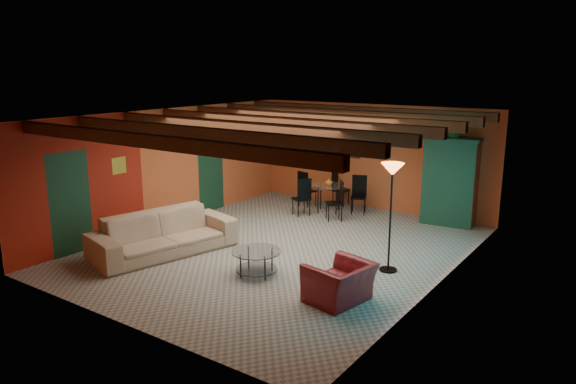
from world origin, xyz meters
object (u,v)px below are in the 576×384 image
Objects in this scene: armchair at (340,283)px; coffee_table at (257,262)px; floor_lamp at (390,218)px; armoire at (451,183)px; vase at (329,171)px; sofa at (164,234)px; potted_plant at (455,130)px; dining_table at (328,193)px.

armchair reaches higher than coffee_table.
coffee_table is at bearing -140.72° from floor_lamp.
armoire reaches higher than coffee_table.
floor_lamp is (0.08, 1.66, 0.68)m from armchair.
armoire is 11.44× the size of vase.
vase is (-2.89, -0.71, 0.06)m from armoire.
vase is (1.08, 4.56, 0.64)m from sofa.
vase is at bearing 104.24° from coffee_table.
armchair is 5.58m from potted_plant.
floor_lamp reaches higher than coffee_table.
armoire is 4.19× the size of potted_plant.
armoire is at bearing 13.81° from vase.
sofa is 5.93× the size of potted_plant.
armoire is at bearing 13.81° from dining_table.
sofa is at bearing -78.41° from armchair.
vase is (-2.97, 2.88, 0.05)m from floor_lamp.
floor_lamp is at bearing -44.07° from dining_table.
armchair is 0.52× the size of dining_table.
dining_table is 3.02m from armoire.
armoire is at bearing 91.35° from floor_lamp.
armchair is at bearing -75.36° from sofa.
coffee_table is at bearing -75.76° from vase.
potted_plant is at bearing 70.86° from coffee_table.
coffee_table is 4.61m from vase.
armchair is 0.49× the size of floor_lamp.
dining_table is 10.67× the size of vase.
dining_table is at bearing -166.19° from potted_plant.
armoire is (1.77, 5.10, 0.77)m from coffee_table.
armchair is (3.96, 0.03, -0.10)m from sofa.
dining_table reaches higher than sofa.
coffee_table is at bearing -75.76° from dining_table.
vase is (-2.89, 4.53, 0.74)m from armchair.
armchair is at bearing -95.04° from armoire.
dining_table is at bearing 135.93° from floor_lamp.
coffee_table is 2.52m from floor_lamp.
armoire is (3.96, 5.27, 0.58)m from sofa.
dining_table is 3.45m from potted_plant.
vase is (0.00, 0.00, 0.57)m from dining_table.
potted_plant is (-0.08, 3.59, 1.23)m from floor_lamp.
potted_plant reaches higher than armoire.
sofa is 4.69m from dining_table.
dining_table is at bearing 0.97° from sofa.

